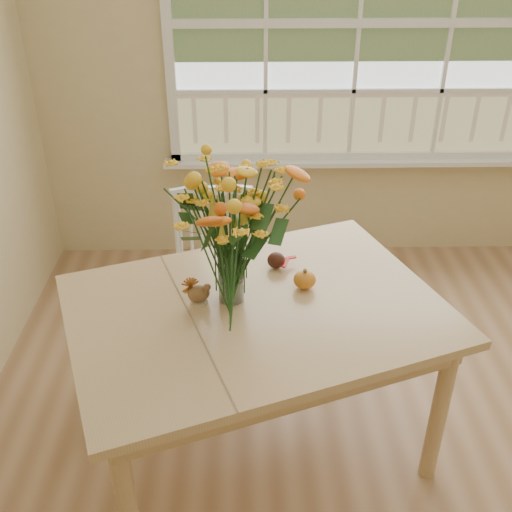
{
  "coord_description": "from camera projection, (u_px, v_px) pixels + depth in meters",
  "views": [
    {
      "loc": [
        -0.68,
        -1.5,
        2.17
      ],
      "look_at": [
        -0.64,
        0.47,
        1.0
      ],
      "focal_mm": 42.0,
      "sensor_mm": 36.0,
      "label": 1
    }
  ],
  "objects": [
    {
      "name": "window",
      "position": [
        359.0,
        26.0,
        3.53
      ],
      "size": [
        2.42,
        0.12,
        1.74
      ],
      "color": "silver",
      "rests_on": "wall_back"
    },
    {
      "name": "windsor_chair",
      "position": [
        214.0,
        265.0,
        3.17
      ],
      "size": [
        0.44,
        0.43,
        0.9
      ],
      "rotation": [
        0.0,
        0.0,
        0.07
      ],
      "color": "white",
      "rests_on": "floor"
    },
    {
      "name": "turkey_figurine",
      "position": [
        199.0,
        294.0,
        2.38
      ],
      "size": [
        0.1,
        0.09,
        0.11
      ],
      "rotation": [
        0.0,
        0.0,
        0.28
      ],
      "color": "#CCB78C",
      "rests_on": "dining_table"
    },
    {
      "name": "dark_gourd",
      "position": [
        276.0,
        261.0,
        2.61
      ],
      "size": [
        0.13,
        0.12,
        0.07
      ],
      "color": "#38160F",
      "rests_on": "dining_table"
    },
    {
      "name": "flower_vase",
      "position": [
        230.0,
        224.0,
        2.25
      ],
      "size": [
        0.48,
        0.48,
        0.57
      ],
      "color": "white",
      "rests_on": "dining_table"
    },
    {
      "name": "dining_table",
      "position": [
        256.0,
        324.0,
        2.43
      ],
      "size": [
        1.72,
        1.48,
        0.78
      ],
      "rotation": [
        0.0,
        0.0,
        0.35
      ],
      "color": "tan",
      "rests_on": "floor"
    },
    {
      "name": "wall_back",
      "position": [
        355.0,
        56.0,
        3.65
      ],
      "size": [
        4.0,
        0.02,
        2.7
      ],
      "primitive_type": "cube",
      "color": "#D5C088",
      "rests_on": "floor"
    },
    {
      "name": "pumpkin",
      "position": [
        305.0,
        281.0,
        2.48
      ],
      "size": [
        0.09,
        0.09,
        0.07
      ],
      "primitive_type": "ellipsoid",
      "color": "#C86917",
      "rests_on": "dining_table"
    }
  ]
}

